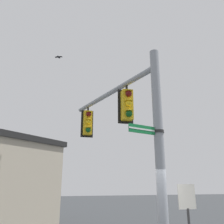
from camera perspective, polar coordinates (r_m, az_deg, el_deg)
signal_pole at (r=6.69m, az=11.22°, el=-8.90°), size 0.27×0.27×6.02m
mast_arm at (r=9.33m, az=-0.68°, el=4.41°), size 1.71×5.02×0.18m
traffic_light_nearest_pole at (r=8.14m, az=3.62°, el=1.72°), size 0.54×0.49×1.31m
traffic_light_mid_inner at (r=10.56m, az=-5.79°, el=-2.53°), size 0.54×0.49×1.31m
street_name_sign at (r=6.60m, az=9.33°, el=-4.40°), size 1.13×0.47×0.22m
bird_flying at (r=12.82m, az=-12.54°, el=12.64°), size 0.38×0.29×0.09m
historical_marker at (r=8.47m, az=17.55°, el=-20.94°), size 0.60×0.08×2.13m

